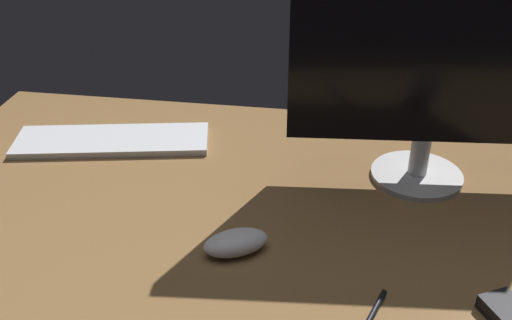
# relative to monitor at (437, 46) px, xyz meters

# --- Properties ---
(desk) EXTENTS (1.40, 0.84, 0.02)m
(desk) POSITION_rel_monitor_xyz_m (-0.26, -0.16, -0.28)
(desk) COLOR olive
(desk) RESTS_ON ground
(monitor) EXTENTS (0.51, 0.17, 0.49)m
(monitor) POSITION_rel_monitor_xyz_m (0.00, 0.00, 0.00)
(monitor) COLOR silver
(monitor) RESTS_ON desk
(keyboard) EXTENTS (0.42, 0.20, 0.01)m
(keyboard) POSITION_rel_monitor_xyz_m (-0.63, 0.04, -0.26)
(keyboard) COLOR silver
(keyboard) RESTS_ON desk
(computer_mouse) EXTENTS (0.12, 0.10, 0.04)m
(computer_mouse) POSITION_rel_monitor_xyz_m (-0.30, -0.27, -0.25)
(computer_mouse) COLOR silver
(computer_mouse) RESTS_ON desk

